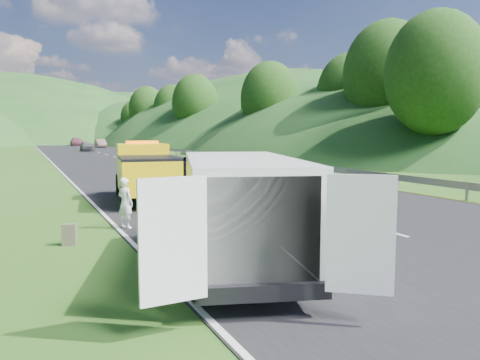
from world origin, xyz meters
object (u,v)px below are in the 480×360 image
white_van (239,206)px  spare_tire (324,284)px  child (194,241)px  woman (126,229)px  tow_truck (145,172)px  worker (323,273)px  suitcase (69,235)px  passing_suv (206,182)px

white_van → spare_tire: (0.99, -1.68, -1.32)m
child → woman: bearing=126.0°
woman → tow_truck: bearing=-51.7°
worker → spare_tire: worker is taller
woman → worker: (2.76, -6.08, 0.00)m
suitcase → passing_suv: (8.40, 12.32, -0.27)m
worker → passing_suv: 17.40m
tow_truck → spare_tire: size_ratio=10.20×
worker → suitcase: bearing=132.0°
spare_tire → white_van: bearing=120.5°
worker → tow_truck: bearing=92.8°
worker → passing_suv: (3.95, 16.95, 0.00)m
child → suitcase: suitcase is taller
tow_truck → child: (-0.57, -7.48, -1.20)m
child → worker: bearing=-60.5°
woman → spare_tire: size_ratio=2.57×
tow_truck → child: tow_truck is taller
tow_truck → white_van: tow_truck is taller
spare_tire → worker: bearing=56.1°
spare_tire → passing_suv: size_ratio=0.10×
woman → white_van: bearing=163.6°
white_van → passing_suv: 16.78m
white_van → woman: size_ratio=4.74×
tow_truck → worker: bearing=-77.5°
tow_truck → woman: tow_truck is taller
woman → suitcase: bearing=98.7°
woman → spare_tire: woman is taller
worker → woman: bearing=112.5°
white_van → spare_tire: size_ratio=12.18×
tow_truck → woman: bearing=-102.0°
white_van → woman: (-1.38, 4.99, -1.32)m
child → passing_suv: 14.31m
woman → spare_tire: 7.07m
child → spare_tire: child is taller
suitcase → spare_tire: suitcase is taller
white_van → suitcase: (-3.08, 3.54, -1.05)m
worker → suitcase: size_ratio=3.35×
spare_tire → passing_suv: (4.34, 17.53, 0.00)m
passing_suv → woman: bearing=-120.2°
white_van → woman: white_van is taller
child → worker: worker is taller
white_van → worker: bearing=-20.8°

